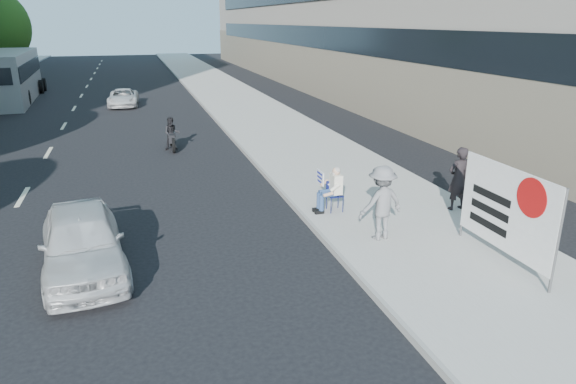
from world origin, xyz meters
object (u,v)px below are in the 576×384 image
object	(u,v)px
pedestrian_woman	(458,179)
bus	(12,77)
white_sedan_near	(82,241)
motorcycle	(172,135)
seated_protester	(331,187)
white_sedan_far	(123,98)
jogger	(381,203)
protest_banner	(506,209)

from	to	relation	value
pedestrian_woman	bus	distance (m)	32.62
white_sedan_near	motorcycle	size ratio (longest dim) A/B	2.06
seated_protester	motorcycle	distance (m)	10.11
seated_protester	motorcycle	bearing A→B (deg)	111.26
white_sedan_near	white_sedan_far	xyz separation A→B (m)	(0.75, 24.07, -0.18)
white_sedan_near	motorcycle	world-z (taller)	white_sedan_near
jogger	pedestrian_woman	world-z (taller)	jogger
white_sedan_near	white_sedan_far	distance (m)	24.08
jogger	motorcycle	xyz separation A→B (m)	(-4.14, 11.58, -0.45)
seated_protester	white_sedan_far	bearing A→B (deg)	104.35
seated_protester	jogger	size ratio (longest dim) A/B	0.70
seated_protester	jogger	distance (m)	2.22
pedestrian_woman	protest_banner	distance (m)	3.39
pedestrian_woman	motorcycle	bearing A→B (deg)	-58.78
seated_protester	motorcycle	size ratio (longest dim) A/B	0.64
pedestrian_woman	motorcycle	world-z (taller)	pedestrian_woman
protest_banner	motorcycle	bearing A→B (deg)	114.44
white_sedan_far	pedestrian_woman	bearing A→B (deg)	-65.31
seated_protester	protest_banner	size ratio (longest dim) A/B	0.43
pedestrian_woman	white_sedan_near	distance (m)	10.04
pedestrian_woman	white_sedan_far	distance (m)	25.12
jogger	protest_banner	size ratio (longest dim) A/B	0.61
jogger	white_sedan_near	bearing A→B (deg)	-13.41
pedestrian_woman	white_sedan_near	size ratio (longest dim) A/B	0.44
pedestrian_woman	jogger	bearing A→B (deg)	18.83
seated_protester	white_sedan_far	world-z (taller)	seated_protester
seated_protester	bus	world-z (taller)	bus
protest_banner	bus	size ratio (longest dim) A/B	0.25
protest_banner	bus	distance (m)	34.97
white_sedan_near	motorcycle	distance (m)	11.41
pedestrian_woman	white_sedan_near	world-z (taller)	pedestrian_woman
jogger	pedestrian_woman	xyz separation A→B (m)	(3.04, 1.25, -0.02)
jogger	white_sedan_far	xyz separation A→B (m)	(-6.21, 24.60, -0.54)
bus	white_sedan_near	bearing A→B (deg)	-80.04
protest_banner	white_sedan_far	size ratio (longest dim) A/B	0.78
seated_protester	protest_banner	world-z (taller)	protest_banner
white_sedan_far	motorcycle	distance (m)	13.18
protest_banner	white_sedan_near	distance (m)	9.35
white_sedan_near	jogger	bearing A→B (deg)	-11.07
protest_banner	bus	bearing A→B (deg)	116.35
protest_banner	white_sedan_far	xyz separation A→B (m)	(-8.23, 26.57, -0.86)
white_sedan_near	motorcycle	xyz separation A→B (m)	(2.83, 11.05, -0.08)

